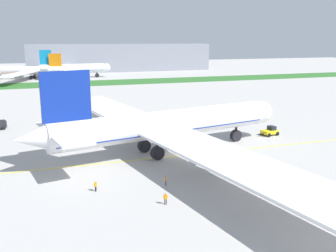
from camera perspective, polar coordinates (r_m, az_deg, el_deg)
The scene contains 13 objects.
ground_plane at distance 72.01m, azimuth 0.26°, elevation -4.51°, with size 600.00×600.00×0.00m, color #ADAAA5.
apron_taxi_line at distance 71.47m, azimuth 0.42°, elevation -4.64°, with size 280.00×0.36×0.01m, color yellow.
grass_median_strip at distance 192.22m, azimuth -11.68°, elevation 6.38°, with size 320.00×24.00×0.10m, color #2D6628.
airliner_foreground at distance 71.88m, azimuth -0.72°, elevation 0.16°, with size 53.85×87.12×16.76m.
pushback_tug at distance 89.88m, azimuth 15.22°, elevation -0.75°, with size 5.66×3.28×2.13m.
ground_crew_wingwalker_port at distance 56.50m, azimuth -10.93°, elevation -8.79°, with size 0.46×0.46×1.59m.
ground_crew_marshaller_front at distance 51.39m, azimuth -0.38°, elevation -10.81°, with size 0.54×0.37×1.62m.
ground_crew_wingwalker_starboard at distance 57.61m, azimuth -0.34°, elevation -8.12°, with size 0.30×0.54×1.56m.
service_truck_baggage_loader at distance 114.40m, azimuth -16.35°, elevation 2.36°, with size 5.74×4.26×2.66m.
service_truck_catering_van at distance 112.15m, azimuth 9.63°, elevation 2.49°, with size 5.06×3.05×2.56m.
parked_airliner_far_right at distance 220.78m, azimuth -20.45°, elevation 7.89°, with size 43.80×71.69×13.82m.
parked_airliner_far_outer at distance 218.87m, azimuth -14.33°, elevation 8.43°, with size 42.90×66.80×15.69m.
terminal_building at distance 261.59m, azimuth -7.15°, elevation 10.25°, with size 121.52×20.00×18.00m, color gray.
Camera 1 is at (-21.78, -65.07, 21.86)m, focal length 40.21 mm.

